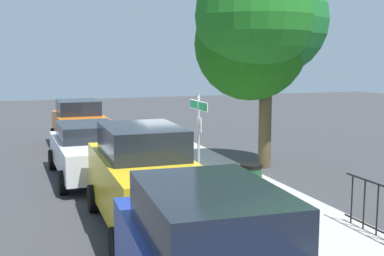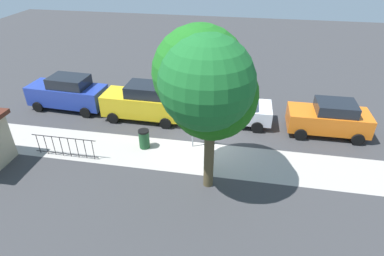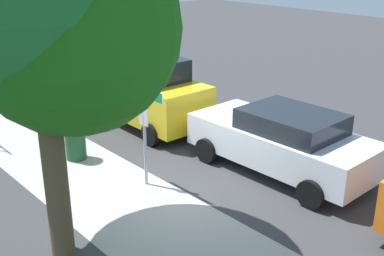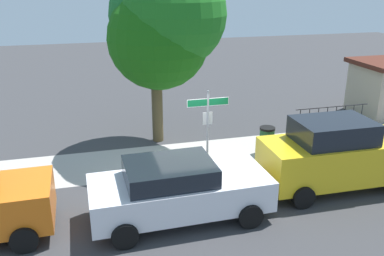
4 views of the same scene
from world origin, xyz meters
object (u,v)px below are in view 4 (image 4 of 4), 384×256
(shade_tree, at_px, (164,23))
(car_yellow, at_px, (337,154))
(street_sign, at_px, (208,116))
(trash_bin, at_px, (267,140))
(car_white, at_px, (178,189))

(shade_tree, bearing_deg, car_yellow, -48.44)
(street_sign, distance_m, trash_bin, 2.74)
(street_sign, relative_size, trash_bin, 2.66)
(street_sign, relative_size, car_yellow, 0.57)
(shade_tree, relative_size, car_white, 1.42)
(car_white, height_order, trash_bin, car_white)
(car_white, distance_m, car_yellow, 4.93)
(shade_tree, xyz_separation_m, car_white, (-0.73, -5.18, -3.66))
(street_sign, xyz_separation_m, shade_tree, (-0.92, 2.32, 2.71))
(street_sign, xyz_separation_m, car_yellow, (3.26, -2.39, -0.72))
(car_white, relative_size, car_yellow, 1.02)
(shade_tree, height_order, car_white, shade_tree)
(trash_bin, bearing_deg, car_yellow, -72.88)
(car_yellow, bearing_deg, shade_tree, 132.43)
(shade_tree, bearing_deg, car_white, -98.02)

